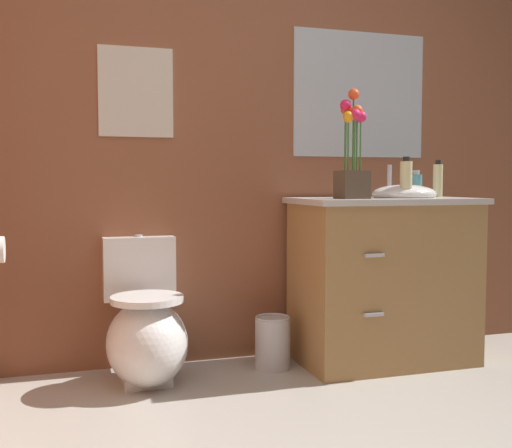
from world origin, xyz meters
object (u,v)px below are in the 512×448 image
Objects in this scene: toilet at (146,332)px; wall_mirror at (360,95)px; lotion_bottle at (406,179)px; trash_bin at (273,342)px; hand_wash_bottle at (438,180)px; vanity_cabinet at (383,278)px; flower_vase at (352,161)px; wall_poster at (136,92)px; soap_bottle at (416,185)px.

toilet is 0.86× the size of wall_mirror.
lotion_bottle reaches higher than trash_bin.
hand_wash_bottle reaches higher than toilet.
toilet is at bearing 178.79° from vanity_cabinet.
vanity_cabinet reaches higher than toilet.
flower_vase is 0.60m from wall_mirror.
vanity_cabinet is at bearing 135.56° from lotion_bottle.
wall_poster is at bearing 180.00° from wall_mirror.
trash_bin is at bearing -157.94° from wall_mirror.
hand_wash_bottle is at bearing 11.33° from vanity_cabinet.
wall_poster reaches higher than lotion_bottle.
trash_bin is 0.60× the size of wall_poster.
hand_wash_bottle is (0.61, 0.17, -0.09)m from flower_vase.
flower_vase is 2.56× the size of lotion_bottle.
vanity_cabinet is at bearing -162.40° from soap_bottle.
flower_vase reaches higher than toilet.
toilet is 1.27m from vanity_cabinet.
flower_vase is 0.51m from soap_bottle.
wall_mirror reaches higher than toilet.
hand_wash_bottle is 1.70m from wall_poster.
lotion_bottle is at bearing -77.58° from wall_mirror.
wall_mirror is (-0.37, 0.22, 0.48)m from hand_wash_bottle.
wall_mirror is at bearing 22.06° from trash_bin.
vanity_cabinet is at bearing -89.48° from wall_mirror.
toilet is 1.26× the size of flower_vase.
wall_poster is (-0.65, 0.24, 1.27)m from trash_bin.
flower_vase is at bearing -121.30° from wall_mirror.
hand_wash_bottle is (0.29, 0.15, -0.00)m from lotion_bottle.
lotion_bottle is (-0.15, -0.15, 0.03)m from soap_bottle.
wall_poster is at bearing 171.58° from soap_bottle.
trash_bin is at bearing 2.02° from toilet.
trash_bin is at bearing -20.66° from wall_poster.
trash_bin is (-0.61, 0.05, -0.31)m from vanity_cabinet.
wall_mirror is at bearing 102.42° from lotion_bottle.
wall_poster is at bearing 166.82° from vanity_cabinet.
lotion_bottle is at bearing -152.53° from hand_wash_bottle.
wall_mirror is (-0.24, 0.22, 0.51)m from soap_bottle.
wall_mirror is (0.24, 0.39, 0.39)m from flower_vase.
soap_bottle is 1.58m from wall_poster.
wall_poster is (-1.26, 0.29, 0.96)m from vanity_cabinet.
lotion_bottle reaches higher than hand_wash_bottle.
toilet is at bearing -178.18° from soap_bottle.
trash_bin is (-0.98, -0.03, -0.83)m from hand_wash_bottle.
lotion_bottle is at bearing -15.57° from wall_poster.
wall_poster reaches higher than trash_bin.
lotion_bottle is 0.61m from wall_mirror.
trash_bin is 1.47m from wall_mirror.
wall_poster reaches higher than soap_bottle.
toilet is 1.76m from wall_mirror.
lotion_bottle is at bearing -135.38° from soap_bottle.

